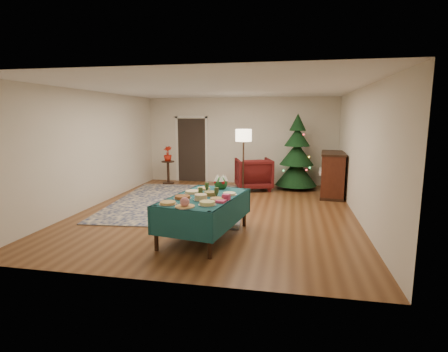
% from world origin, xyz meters
% --- Properties ---
extents(room_shell, '(7.00, 7.00, 7.00)m').
position_xyz_m(room_shell, '(0.00, 0.00, 1.35)').
color(room_shell, '#593319').
rests_on(room_shell, ground).
extents(doorway, '(1.08, 0.04, 2.16)m').
position_xyz_m(doorway, '(-1.60, 3.48, 1.10)').
color(doorway, black).
rests_on(doorway, ground).
extents(rug, '(3.57, 4.47, 0.02)m').
position_xyz_m(rug, '(-1.10, 0.68, 0.01)').
color(rug, '#14204C').
rests_on(rug, ground).
extents(buffet_table, '(1.41, 2.05, 0.74)m').
position_xyz_m(buffet_table, '(0.15, -1.74, 0.59)').
color(buffet_table, black).
rests_on(buffet_table, ground).
extents(platter_0, '(0.29, 0.29, 0.05)m').
position_xyz_m(platter_0, '(-0.28, -2.39, 0.76)').
color(platter_0, silver).
rests_on(platter_0, buffet_table).
extents(platter_1, '(0.31, 0.31, 0.16)m').
position_xyz_m(platter_1, '(0.03, -2.51, 0.80)').
color(platter_1, silver).
rests_on(platter_1, buffet_table).
extents(platter_2, '(0.29, 0.29, 0.06)m').
position_xyz_m(platter_2, '(0.34, -2.31, 0.76)').
color(platter_2, silver).
rests_on(platter_2, buffet_table).
extents(platter_3, '(0.30, 0.30, 0.05)m').
position_xyz_m(platter_3, '(-0.18, -1.97, 0.76)').
color(platter_3, silver).
rests_on(platter_3, buffet_table).
extents(platter_4, '(0.25, 0.25, 0.10)m').
position_xyz_m(platter_4, '(0.16, -2.01, 0.78)').
color(platter_4, silver).
rests_on(platter_4, buffet_table).
extents(platter_5, '(0.26, 0.26, 0.04)m').
position_xyz_m(platter_5, '(0.42, -1.98, 0.75)').
color(platter_5, silver).
rests_on(platter_5, buffet_table).
extents(platter_6, '(0.30, 0.30, 0.05)m').
position_xyz_m(platter_6, '(-0.12, -1.53, 0.76)').
color(platter_6, silver).
rests_on(platter_6, buffet_table).
extents(platter_7, '(0.27, 0.27, 0.07)m').
position_xyz_m(platter_7, '(0.24, -1.65, 0.77)').
color(platter_7, silver).
rests_on(platter_7, buffet_table).
extents(platter_8, '(0.27, 0.27, 0.04)m').
position_xyz_m(platter_8, '(0.55, -1.53, 0.75)').
color(platter_8, silver).
rests_on(platter_8, buffet_table).
extents(platter_9, '(0.27, 0.27, 0.04)m').
position_xyz_m(platter_9, '(-0.01, -1.18, 0.75)').
color(platter_9, silver).
rests_on(platter_9, buffet_table).
extents(goblet_0, '(0.08, 0.08, 0.17)m').
position_xyz_m(goblet_0, '(0.10, -1.36, 0.83)').
color(goblet_0, '#2D471E').
rests_on(goblet_0, buffet_table).
extents(goblet_1, '(0.08, 0.08, 0.17)m').
position_xyz_m(goblet_1, '(0.37, -1.76, 0.83)').
color(goblet_1, '#2D471E').
rests_on(goblet_1, buffet_table).
extents(goblet_2, '(0.08, 0.08, 0.17)m').
position_xyz_m(goblet_2, '(0.10, -1.82, 0.83)').
color(goblet_2, '#2D471E').
rests_on(goblet_2, buffet_table).
extents(napkin_stack, '(0.17, 0.17, 0.04)m').
position_xyz_m(napkin_stack, '(0.51, -2.10, 0.75)').
color(napkin_stack, '#DA3C6D').
rests_on(napkin_stack, buffet_table).
extents(gift_box, '(0.14, 0.14, 0.10)m').
position_xyz_m(gift_box, '(0.57, -1.91, 0.78)').
color(gift_box, '#D23A72').
rests_on(gift_box, buffet_table).
extents(centerpiece, '(0.26, 0.27, 0.30)m').
position_xyz_m(centerpiece, '(0.29, -1.02, 0.86)').
color(centerpiece, '#1E4C1E').
rests_on(centerpiece, buffet_table).
extents(armchair, '(1.21, 1.17, 1.01)m').
position_xyz_m(armchair, '(0.54, 2.53, 0.51)').
color(armchair, '#4C1010').
rests_on(armchair, ground).
extents(floor_lamp, '(0.43, 0.43, 1.78)m').
position_xyz_m(floor_lamp, '(0.34, 1.79, 1.51)').
color(floor_lamp, '#A57F3F').
rests_on(floor_lamp, ground).
extents(side_table, '(0.40, 0.40, 0.72)m').
position_xyz_m(side_table, '(-2.22, 2.90, 0.35)').
color(side_table, black).
rests_on(side_table, ground).
extents(potted_plant, '(0.26, 0.47, 0.26)m').
position_xyz_m(potted_plant, '(-2.22, 2.90, 0.85)').
color(potted_plant, '#AF1C0C').
rests_on(potted_plant, side_table).
extents(christmas_tree, '(1.57, 1.57, 2.20)m').
position_xyz_m(christmas_tree, '(1.76, 2.90, 0.99)').
color(christmas_tree, black).
rests_on(christmas_tree, ground).
extents(piano, '(0.75, 1.41, 1.18)m').
position_xyz_m(piano, '(2.70, 2.08, 0.58)').
color(piano, black).
rests_on(piano, ground).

